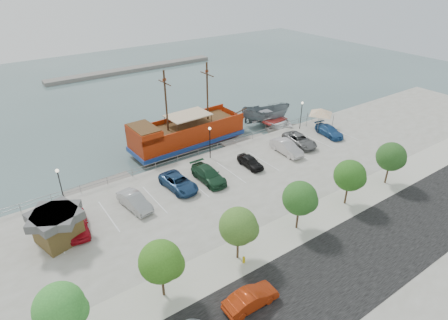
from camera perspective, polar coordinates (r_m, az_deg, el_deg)
ground at (r=43.90m, az=2.57°, el=-4.11°), size 160.00×160.00×0.00m
land_slab at (r=33.56m, az=26.24°, el=-19.15°), size 100.00×58.00×1.20m
street at (r=34.71m, az=19.35°, el=-14.21°), size 100.00×8.00×0.04m
sidewalk at (r=37.39m, az=12.06°, el=-9.49°), size 100.00×4.00×0.05m
seawall_railing at (r=48.70m, az=-2.95°, el=1.47°), size 50.00×0.06×1.00m
far_shore at (r=93.23m, az=-13.65°, el=13.32°), size 40.00×3.00×0.80m
pirate_ship at (r=53.19m, az=-4.32°, el=4.41°), size 18.97×5.95×11.89m
patrol_boat at (r=60.11m, az=6.32°, el=6.74°), size 8.28×5.97×3.01m
speedboat at (r=59.61m, az=7.73°, el=5.69°), size 5.69×7.70×1.54m
dock_west at (r=45.84m, az=-18.46°, el=-3.86°), size 7.88×2.70×0.44m
dock_mid at (r=54.27m, az=3.12°, el=2.88°), size 7.03×2.79×0.39m
dock_east at (r=59.40m, az=9.57°, el=4.85°), size 6.66×4.38×0.37m
shed at (r=36.84m, az=-24.08°, el=-9.14°), size 4.63×4.63×3.11m
canopy_tent at (r=57.14m, az=14.62°, el=7.61°), size 4.98×4.98×3.59m
street_sedan at (r=29.19m, az=4.11°, el=-20.31°), size 4.34×1.58×1.42m
fire_hydrant at (r=32.45m, az=3.04°, el=-14.89°), size 0.24×0.24×0.69m
lamp_post_left at (r=40.99m, az=-23.78°, el=-2.90°), size 0.36×0.36×4.28m
lamp_post_mid at (r=46.65m, az=-2.17°, el=3.52°), size 0.36×0.36×4.28m
lamp_post_right at (r=56.23m, az=11.73°, el=7.41°), size 0.36×0.36×4.28m
tree_a at (r=27.17m, az=-23.43°, el=-20.02°), size 3.30×3.20×5.00m
tree_b at (r=28.29m, az=-9.31°, el=-15.13°), size 3.30×3.20×5.00m
tree_c at (r=30.99m, az=2.47°, el=-10.15°), size 3.30×3.20×5.00m
tree_d at (r=34.91m, az=11.71°, el=-5.83°), size 3.30×3.20×5.00m
tree_e at (r=39.69m, az=18.80°, el=-2.35°), size 3.30×3.20×5.00m
tree_f at (r=45.05m, az=24.27°, el=0.37°), size 3.30×3.20×5.00m
parked_car_a at (r=37.86m, az=-21.49°, el=-9.02°), size 2.75×5.09×1.65m
parked_car_b at (r=39.37m, az=-13.47°, el=-6.14°), size 2.34×4.88×1.54m
parked_car_c at (r=41.67m, az=-6.94°, el=-3.43°), size 2.87×5.50×1.48m
parked_car_d at (r=42.78m, az=-2.38°, el=-2.25°), size 2.20×5.38×1.56m
parked_car_e at (r=45.75m, az=4.03°, el=-0.26°), size 1.65×3.99×1.35m
parked_car_f at (r=49.43m, az=9.51°, el=1.91°), size 2.00×5.11×1.66m
parked_car_g at (r=51.97m, az=11.46°, el=3.00°), size 2.88×5.52×1.48m
parked_car_h at (r=55.88m, az=15.73°, el=4.29°), size 2.63×5.08×1.41m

